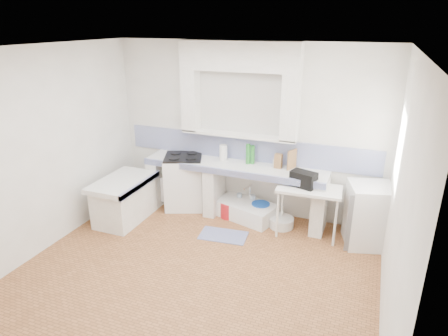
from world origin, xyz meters
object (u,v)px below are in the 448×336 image
(stove, at_px, (184,182))
(fridge, at_px, (369,215))
(sink, at_px, (246,211))
(side_table, at_px, (308,212))

(stove, distance_m, fridge, 3.03)
(stove, relative_size, sink, 0.91)
(stove, distance_m, side_table, 2.18)
(side_table, height_order, fridge, fridge)
(sink, relative_size, side_table, 1.07)
(stove, bearing_deg, sink, -22.81)
(sink, distance_m, fridge, 1.93)
(stove, xyz_separation_m, fridge, (3.03, -0.15, 0.01))
(side_table, distance_m, fridge, 0.86)
(sink, bearing_deg, fridge, 12.77)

